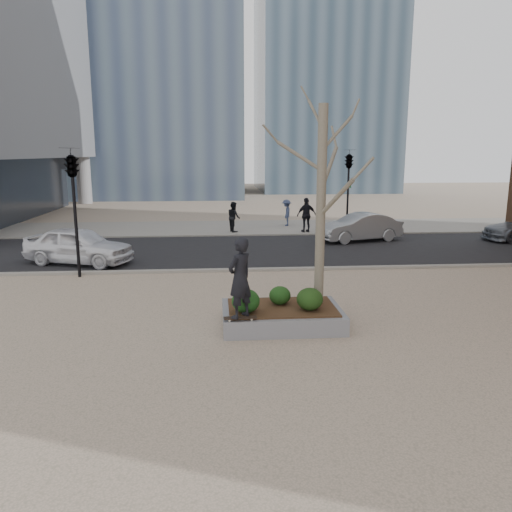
{
  "coord_description": "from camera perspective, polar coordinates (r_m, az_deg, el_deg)",
  "views": [
    {
      "loc": [
        -0.62,
        -12.04,
        4.31
      ],
      "look_at": [
        0.5,
        2.0,
        1.4
      ],
      "focal_mm": 35.0,
      "sensor_mm": 36.0,
      "label": 1
    }
  ],
  "objects": [
    {
      "name": "pedestrian_a",
      "position": [
        27.68,
        -2.56,
        4.5
      ],
      "size": [
        0.85,
        0.96,
        1.66
      ],
      "primitive_type": "imported",
      "rotation": [
        0.0,
        0.0,
        1.88
      ],
      "color": "black",
      "rests_on": "far_sidewalk"
    },
    {
      "name": "planter",
      "position": [
        12.81,
        2.96,
        -6.93
      ],
      "size": [
        3.0,
        2.0,
        0.45
      ],
      "primitive_type": "cube",
      "color": "gray",
      "rests_on": "ground"
    },
    {
      "name": "skateboard",
      "position": [
        11.83,
        -1.81,
        -7.18
      ],
      "size": [
        0.79,
        0.25,
        0.08
      ],
      "primitive_type": null,
      "rotation": [
        0.0,
        0.0,
        0.06
      ],
      "color": "black",
      "rests_on": "planter"
    },
    {
      "name": "shrub_left",
      "position": [
        12.19,
        -1.18,
        -5.16
      ],
      "size": [
        0.69,
        0.69,
        0.59
      ],
      "primitive_type": "ellipsoid",
      "color": "black",
      "rests_on": "planter_mulch"
    },
    {
      "name": "sycamore_tree",
      "position": [
        12.62,
        7.52,
        9.21
      ],
      "size": [
        2.8,
        2.8,
        6.6
      ],
      "primitive_type": null,
      "color": "gray",
      "rests_on": "planter_mulch"
    },
    {
      "name": "street",
      "position": [
        22.46,
        -2.89,
        0.63
      ],
      "size": [
        60.0,
        8.0,
        0.02
      ],
      "primitive_type": "cube",
      "color": "black",
      "rests_on": "ground"
    },
    {
      "name": "shrub_right",
      "position": [
        12.45,
        6.16,
        -4.92
      ],
      "size": [
        0.66,
        0.66,
        0.56
      ],
      "primitive_type": "ellipsoid",
      "color": "#153611",
      "rests_on": "planter_mulch"
    },
    {
      "name": "car_silver",
      "position": [
        25.27,
        11.77,
        3.24
      ],
      "size": [
        4.39,
        2.47,
        1.37
      ],
      "primitive_type": "imported",
      "rotation": [
        0.0,
        0.0,
        4.97
      ],
      "color": "#9CA0A4",
      "rests_on": "street"
    },
    {
      "name": "shrub_middle",
      "position": [
        12.86,
        2.75,
        -4.52
      ],
      "size": [
        0.56,
        0.56,
        0.47
      ],
      "primitive_type": "ellipsoid",
      "color": "#193F14",
      "rests_on": "planter_mulch"
    },
    {
      "name": "pedestrian_c",
      "position": [
        27.61,
        5.79,
        4.68
      ],
      "size": [
        1.19,
        0.71,
        1.89
      ],
      "primitive_type": "imported",
      "rotation": [
        0.0,
        0.0,
        3.38
      ],
      "color": "black",
      "rests_on": "far_sidewalk"
    },
    {
      "name": "traffic_light_far",
      "position": [
        27.65,
        10.46,
        7.22
      ],
      "size": [
        0.6,
        2.48,
        4.5
      ],
      "primitive_type": null,
      "color": "black",
      "rests_on": "ground"
    },
    {
      "name": "planter_mulch",
      "position": [
        12.74,
        2.97,
        -5.89
      ],
      "size": [
        2.7,
        1.7,
        0.04
      ],
      "primitive_type": "cube",
      "color": "#382314",
      "rests_on": "planter"
    },
    {
      "name": "skateboarder",
      "position": [
        11.55,
        -1.85,
        -2.52
      ],
      "size": [
        0.82,
        0.81,
        1.91
      ],
      "primitive_type": "imported",
      "rotation": [
        0.0,
        0.0,
        3.92
      ],
      "color": "black",
      "rests_on": "skateboard"
    },
    {
      "name": "police_car",
      "position": [
        20.82,
        -19.62,
        1.16
      ],
      "size": [
        4.62,
        3.06,
        1.46
      ],
      "primitive_type": "imported",
      "rotation": [
        0.0,
        0.0,
        1.23
      ],
      "color": "white",
      "rests_on": "street"
    },
    {
      "name": "ground",
      "position": [
        12.8,
        -1.54,
        -8.01
      ],
      "size": [
        120.0,
        120.0,
        0.0
      ],
      "primitive_type": "plane",
      "color": "tan",
      "rests_on": "ground"
    },
    {
      "name": "traffic_light_near",
      "position": [
        18.41,
        -19.96,
        4.56
      ],
      "size": [
        0.6,
        2.48,
        4.5
      ],
      "primitive_type": null,
      "color": "black",
      "rests_on": "ground"
    },
    {
      "name": "far_sidewalk",
      "position": [
        29.36,
        -3.3,
        3.25
      ],
      "size": [
        60.0,
        6.0,
        0.02
      ],
      "primitive_type": "cube",
      "color": "gray",
      "rests_on": "ground"
    },
    {
      "name": "pedestrian_b",
      "position": [
        29.99,
        3.5,
        4.97
      ],
      "size": [
        0.74,
        1.1,
        1.58
      ],
      "primitive_type": "imported",
      "rotation": [
        0.0,
        0.0,
        4.56
      ],
      "color": "#394567",
      "rests_on": "far_sidewalk"
    }
  ]
}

